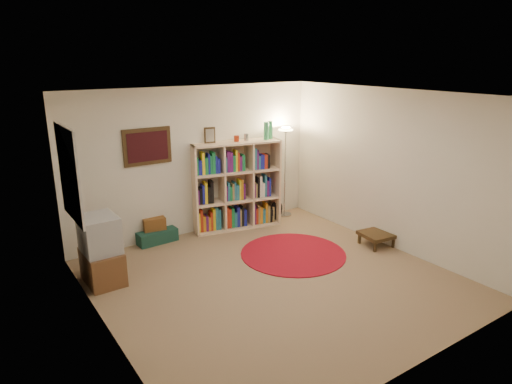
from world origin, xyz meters
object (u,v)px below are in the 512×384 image
floor_fan (276,212)px  suitcase (155,235)px  tv_stand (101,251)px  side_table (377,235)px  bookshelf (235,187)px  floor_lamp (285,142)px

floor_fan → suitcase: 2.25m
tv_stand → side_table: 4.22m
floor_fan → tv_stand: 3.41m
tv_stand → suitcase: size_ratio=1.41×
side_table → tv_stand: bearing=163.0°
floor_fan → bookshelf: bearing=145.1°
bookshelf → side_table: 2.55m
tv_stand → floor_fan: bearing=8.7°
bookshelf → floor_lamp: size_ratio=1.09×
floor_lamp → tv_stand: floor_lamp is taller
bookshelf → floor_fan: size_ratio=4.87×
floor_fan → suitcase: bearing=149.5°
bookshelf → floor_fan: bookshelf is taller
floor_fan → side_table: bearing=-90.3°
floor_fan → tv_stand: size_ratio=0.40×
floor_lamp → bookshelf: bearing=-180.0°
bookshelf → side_table: (1.46, -2.01, -0.57)m
tv_stand → suitcase: 1.52m
suitcase → side_table: side_table is taller
floor_lamp → floor_fan: size_ratio=4.48×
bookshelf → suitcase: bearing=-175.3°
tv_stand → suitcase: (1.13, 0.96, -0.35)m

